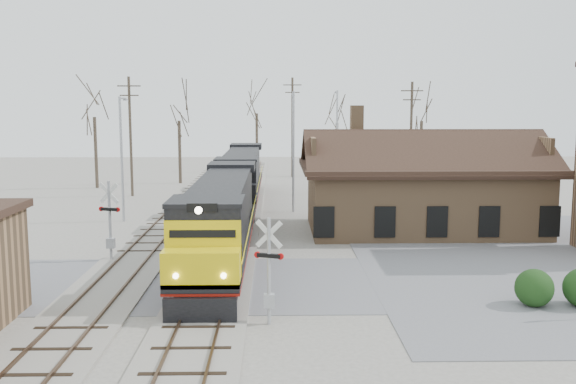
# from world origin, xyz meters

# --- Properties ---
(ground) EXTENTS (140.00, 140.00, 0.00)m
(ground) POSITION_xyz_m (0.00, 0.00, 0.00)
(ground) COLOR #A39E93
(ground) RESTS_ON ground
(road) EXTENTS (60.00, 9.00, 0.03)m
(road) POSITION_xyz_m (0.00, 0.00, 0.01)
(road) COLOR slate
(road) RESTS_ON ground
(parking_lot) EXTENTS (22.00, 26.00, 0.03)m
(parking_lot) POSITION_xyz_m (18.00, 4.00, 0.02)
(parking_lot) COLOR slate
(parking_lot) RESTS_ON ground
(track_main) EXTENTS (3.40, 90.00, 0.24)m
(track_main) POSITION_xyz_m (0.00, 15.00, 0.07)
(track_main) COLOR #A39E93
(track_main) RESTS_ON ground
(track_siding) EXTENTS (3.40, 90.00, 0.24)m
(track_siding) POSITION_xyz_m (-4.50, 15.00, 0.07)
(track_siding) COLOR #A39E93
(track_siding) RESTS_ON ground
(depot) EXTENTS (15.20, 9.31, 7.90)m
(depot) POSITION_xyz_m (11.99, 12.00, 2.41)
(depot) COLOR #916D4B
(depot) RESTS_ON ground
(locomotive_lead) EXTENTS (2.89, 19.39, 4.30)m
(locomotive_lead) POSITION_xyz_m (0.00, 3.63, 2.26)
(locomotive_lead) COLOR black
(locomotive_lead) RESTS_ON ground
(locomotive_trailing) EXTENTS (2.89, 19.39, 4.07)m
(locomotive_trailing) POSITION_xyz_m (0.00, 23.29, 2.26)
(locomotive_trailing) COLOR black
(locomotive_trailing) RESTS_ON ground
(crossbuck_near) EXTENTS (1.09, 0.45, 3.94)m
(crossbuck_near) POSITION_xyz_m (2.51, -5.41, 1.86)
(crossbuck_near) COLOR #A5A8AD
(crossbuck_near) RESTS_ON ground
(crossbuck_far) EXTENTS (1.15, 0.40, 4.13)m
(crossbuck_far) POSITION_xyz_m (-5.69, 4.31, 1.93)
(crossbuck_far) COLOR #A5A8AD
(crossbuck_far) RESTS_ON ground
(hedge_a) EXTENTS (1.51, 1.51, 1.51)m
(hedge_a) POSITION_xyz_m (12.98, -3.55, 0.76)
(hedge_a) COLOR black
(hedge_a) RESTS_ON ground
(streetlight_a) EXTENTS (0.25, 2.04, 8.48)m
(streetlight_a) POSITION_xyz_m (-7.67, 15.71, 4.77)
(streetlight_a) COLOR #A5A8AD
(streetlight_a) RESTS_ON ground
(streetlight_b) EXTENTS (0.25, 2.04, 8.90)m
(streetlight_b) POSITION_xyz_m (4.07, 19.36, 4.99)
(streetlight_b) COLOR #A5A8AD
(streetlight_b) RESTS_ON ground
(streetlight_c) EXTENTS (0.25, 2.04, 9.34)m
(streetlight_c) POSITION_xyz_m (8.86, 35.93, 5.21)
(streetlight_c) COLOR #A5A8AD
(streetlight_c) RESTS_ON ground
(utility_pole_a) EXTENTS (2.00, 0.24, 10.33)m
(utility_pole_a) POSITION_xyz_m (-9.80, 27.90, 5.39)
(utility_pole_a) COLOR #382D23
(utility_pole_a) RESTS_ON ground
(utility_pole_b) EXTENTS (2.00, 0.24, 10.85)m
(utility_pole_b) POSITION_xyz_m (4.61, 42.43, 5.66)
(utility_pole_b) COLOR #382D23
(utility_pole_b) RESTS_ON ground
(utility_pole_c) EXTENTS (2.00, 0.24, 9.97)m
(utility_pole_c) POSITION_xyz_m (14.98, 29.76, 5.21)
(utility_pole_c) COLOR #382D23
(utility_pole_c) RESTS_ON ground
(tree_a) EXTENTS (4.52, 4.52, 11.08)m
(tree_a) POSITION_xyz_m (-14.40, 33.46, 7.89)
(tree_a) COLOR #382D23
(tree_a) RESTS_ON ground
(tree_b) EXTENTS (4.23, 4.23, 10.36)m
(tree_b) POSITION_xyz_m (-6.96, 37.12, 7.37)
(tree_b) COLOR #382D23
(tree_b) RESTS_ON ground
(tree_c) EXTENTS (4.61, 4.61, 11.29)m
(tree_c) POSITION_xyz_m (0.52, 48.95, 8.04)
(tree_c) COLOR #382D23
(tree_c) RESTS_ON ground
(tree_d) EXTENTS (3.95, 3.95, 9.68)m
(tree_d) POSITION_xyz_m (9.67, 44.20, 6.89)
(tree_d) COLOR #382D23
(tree_d) RESTS_ON ground
(tree_e) EXTENTS (4.19, 4.19, 10.26)m
(tree_e) POSITION_xyz_m (17.74, 37.80, 7.30)
(tree_e) COLOR #382D23
(tree_e) RESTS_ON ground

